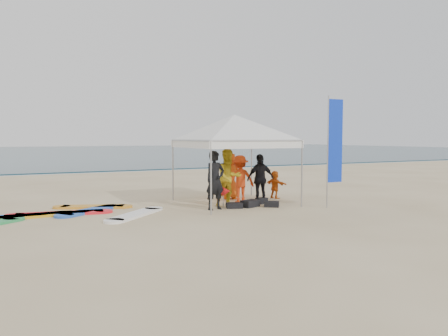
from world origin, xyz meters
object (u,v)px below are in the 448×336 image
Objects in this scene: person_yellow at (229,178)px; person_orange_b at (230,176)px; feather_flag at (334,142)px; surfboard_spread at (59,214)px; person_seated at (275,185)px; person_black_b at (260,179)px; marker_pennant at (227,191)px; person_orange_a at (240,179)px; canopy_tent at (234,115)px; person_black_a at (215,180)px.

person_yellow is 1.10× the size of person_orange_b.
surfboard_spread is at bearing 163.79° from feather_flag.
feather_flag reaches higher than person_seated.
person_black_b is at bearing 117.70° from person_orange_b.
marker_pennant is at bearing 151.06° from feather_flag.
feather_flag is at bearing -34.24° from person_yellow.
person_black_b is 2.70m from feather_flag.
feather_flag reaches higher than marker_pennant.
person_orange_b is 1.68m from person_seated.
surfboard_spread is at bearing 5.18° from person_orange_a.
canopy_tent is (-0.28, -0.12, 2.16)m from person_orange_a.
marker_pennant is 0.11× the size of surfboard_spread.
canopy_tent is 2.56m from marker_pennant.
feather_flag is at bearing 137.32° from person_black_b.
person_seated is at bearing 16.46° from person_yellow.
feather_flag is at bearing -16.21° from surfboard_spread.
feather_flag is 3.75m from marker_pennant.
person_black_b is 0.37× the size of canopy_tent.
marker_pennant is (-0.12, -0.08, -0.43)m from person_yellow.
person_seated is (1.11, 0.80, -0.33)m from person_black_b.
person_yellow is at bearing -136.81° from canopy_tent.
person_black_a is 0.52× the size of feather_flag.
person_seated reaches higher than marker_pennant.
person_black_b is 1.49m from person_orange_b.
canopy_tent reaches higher than person_black_a.
person_yellow is at bearing 4.82° from person_black_b.
surfboard_spread is (-6.32, 0.57, -0.80)m from person_black_b.
person_yellow is 0.85m from person_orange_a.
person_seated reaches higher than surfboard_spread.
marker_pennant is (-0.92, -1.53, -0.34)m from person_orange_b.
person_yellow is 1.66m from person_orange_b.
person_orange_a is 0.46× the size of feather_flag.
person_seated is 3.04m from feather_flag.
person_black_b reaches higher than marker_pennant.
person_black_b is 2.31m from canopy_tent.
person_orange_a is 1.04m from marker_pennant.
person_black_b is 2.61× the size of marker_pennant.
person_orange_a is at bearing 22.58° from canopy_tent.
marker_pennant is at bearing 70.83° from person_orange_b.
feather_flag is 8.55m from surfboard_spread.
person_yellow is at bearing 72.97° from person_orange_b.
surfboard_spread is at bearing 172.35° from marker_pennant.
person_black_a is at bearing 40.19° from person_orange_a.
person_yellow is 5.23m from surfboard_spread.
person_black_b is at bearing 143.87° from person_orange_a.
person_black_a reaches higher than person_seated.
feather_flag is (2.06, -3.18, 1.23)m from person_orange_b.
person_yellow is 2.89× the size of marker_pennant.
person_black_a is 1.79× the size of person_seated.
person_black_a is 1.67m from person_orange_a.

